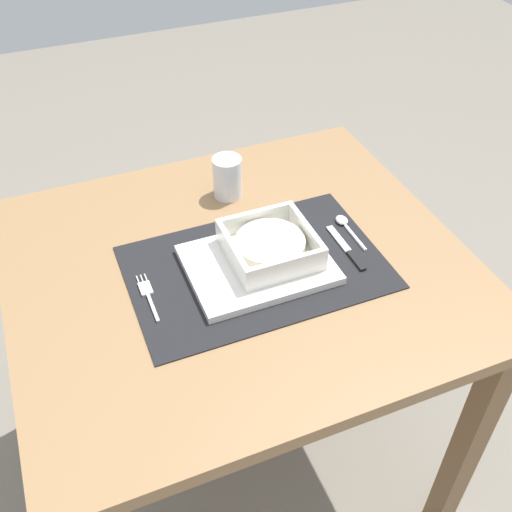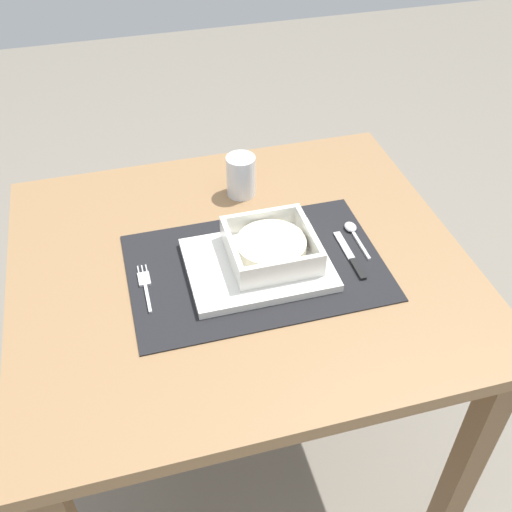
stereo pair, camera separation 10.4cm
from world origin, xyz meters
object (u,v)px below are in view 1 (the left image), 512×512
spoon (345,224)px  porridge_bowl (270,246)px  butter_knife (348,250)px  drinking_glass (227,179)px  fork (148,294)px  dining_table (240,300)px

spoon → porridge_bowl: bearing=-166.9°
butter_knife → drinking_glass: (-0.15, 0.27, 0.04)m
butter_knife → fork: bearing=179.0°
fork → butter_knife: butter_knife is taller
spoon → butter_knife: 0.08m
butter_knife → drinking_glass: 0.31m
porridge_bowl → fork: porridge_bowl is taller
dining_table → drinking_glass: drinking_glass is taller
dining_table → butter_knife: bearing=-14.4°
drinking_glass → spoon: bearing=-46.8°
spoon → drinking_glass: 0.27m
dining_table → drinking_glass: size_ratio=9.45×
butter_knife → drinking_glass: bearing=122.8°
porridge_bowl → drinking_glass: bearing=89.7°
porridge_bowl → spoon: porridge_bowl is taller
porridge_bowl → butter_knife: 0.16m
spoon → drinking_glass: (-0.19, 0.20, 0.03)m
porridge_bowl → butter_knife: size_ratio=1.14×
spoon → dining_table: bearing=-174.3°
dining_table → spoon: spoon is taller
porridge_bowl → fork: bearing=-179.6°
porridge_bowl → drinking_glass: size_ratio=1.75×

